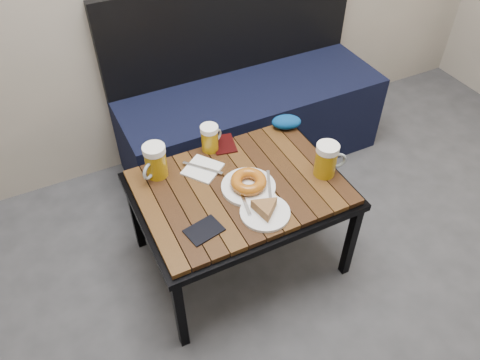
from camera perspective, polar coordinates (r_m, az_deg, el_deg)
name	(u,v)px	position (r m, az deg, el deg)	size (l,w,h in m)	color
bench	(249,115)	(2.59, 1.15, 7.96)	(1.40, 0.50, 0.95)	black
cafe_table	(240,193)	(1.91, 0.00, -1.57)	(0.84, 0.62, 0.47)	black
beer_mug_left	(155,161)	(1.90, -10.30, 2.25)	(0.14, 0.12, 0.15)	#A77B0D
beer_mug_centre	(210,138)	(2.01, -3.67, 5.15)	(0.12, 0.10, 0.12)	#A77B0D
beer_mug_right	(327,160)	(1.91, 10.52, 2.46)	(0.14, 0.11, 0.15)	#A77B0D
plate_pie	(265,210)	(1.75, 3.09, -3.67)	(0.19, 0.19, 0.05)	white
plate_bagel	(249,184)	(1.84, 1.05, -0.47)	(0.22, 0.28, 0.06)	white
napkin_left	(203,169)	(1.94, -4.58, 1.35)	(0.19, 0.19, 0.01)	white
napkin_right	(261,198)	(1.82, 2.63, -2.26)	(0.13, 0.12, 0.01)	white
passport_navy	(204,230)	(1.71, -4.40, -6.14)	(0.09, 0.13, 0.01)	black
passport_burgundy	(224,144)	(2.06, -1.97, 4.40)	(0.09, 0.13, 0.01)	black
knit_pouch	(286,122)	(2.16, 5.68, 7.06)	(0.14, 0.09, 0.06)	#040E72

